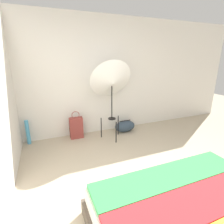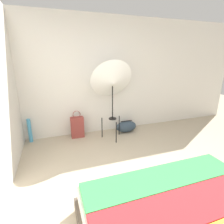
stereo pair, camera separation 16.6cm
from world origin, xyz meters
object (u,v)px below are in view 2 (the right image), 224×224
(photo_umbrella, at_px, (113,82))
(duffel_bag, at_px, (126,126))
(tote_bag, at_px, (77,127))
(paper_roll, at_px, (30,131))

(photo_umbrella, height_order, duffel_bag, photo_umbrella)
(photo_umbrella, xyz_separation_m, duffel_bag, (0.42, 0.21, -1.11))
(tote_bag, distance_m, paper_roll, 0.98)
(duffel_bag, relative_size, paper_roll, 0.99)
(photo_umbrella, bearing_deg, paper_roll, 166.97)
(photo_umbrella, relative_size, tote_bag, 2.72)
(tote_bag, relative_size, paper_roll, 1.21)
(photo_umbrella, height_order, tote_bag, photo_umbrella)
(paper_roll, bearing_deg, photo_umbrella, -13.03)
(photo_umbrella, relative_size, duffel_bag, 3.33)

